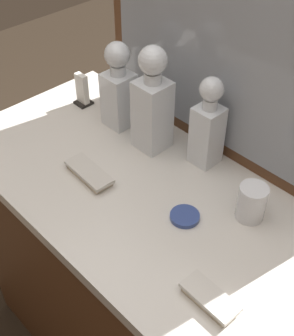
{
  "coord_description": "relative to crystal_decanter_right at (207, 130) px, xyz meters",
  "views": [
    {
      "loc": [
        0.65,
        -0.62,
        1.78
      ],
      "look_at": [
        0.0,
        0.0,
        0.99
      ],
      "focal_mm": 49.98,
      "sensor_mm": 36.0,
      "label": 1
    }
  ],
  "objects": [
    {
      "name": "crystal_tumbler_far_right",
      "position": [
        0.22,
        -0.08,
        -0.06
      ],
      "size": [
        0.07,
        0.07,
        0.1
      ],
      "color": "white",
      "rests_on": "dresser"
    },
    {
      "name": "silver_brush_right",
      "position": [
        -0.17,
        -0.28,
        -0.1
      ],
      "size": [
        0.16,
        0.07,
        0.02
      ],
      "color": "#B7A88C",
      "rests_on": "dresser"
    },
    {
      "name": "porcelain_dish",
      "position": [
        0.12,
        -0.2,
        -0.1
      ],
      "size": [
        0.08,
        0.08,
        0.01
      ],
      "color": "#33478C",
      "rests_on": "dresser"
    },
    {
      "name": "crystal_decanter_far_left",
      "position": [
        -0.31,
        -0.05,
        0.0
      ],
      "size": [
        0.08,
        0.08,
        0.28
      ],
      "color": "white",
      "rests_on": "dresser"
    },
    {
      "name": "napkin_holder",
      "position": [
        -0.47,
        -0.07,
        -0.06
      ],
      "size": [
        0.05,
        0.05,
        0.11
      ],
      "color": "black",
      "rests_on": "dresser"
    },
    {
      "name": "silver_brush_far_left",
      "position": [
        0.32,
        -0.34,
        -0.1
      ],
      "size": [
        0.13,
        0.06,
        0.02
      ],
      "color": "#B7A88C",
      "rests_on": "dresser"
    },
    {
      "name": "crystal_decanter_right",
      "position": [
        0.0,
        0.0,
        0.0
      ],
      "size": [
        0.07,
        0.07,
        0.27
      ],
      "color": "white",
      "rests_on": "dresser"
    },
    {
      "name": "dresser_mirror",
      "position": [
        -0.02,
        0.07,
        0.23
      ],
      "size": [
        0.86,
        0.03,
        0.68
      ],
      "color": "brown",
      "rests_on": "dresser"
    },
    {
      "name": "crystal_decanter_left",
      "position": [
        -0.15,
        -0.06,
        0.02
      ],
      "size": [
        0.09,
        0.09,
        0.32
      ],
      "color": "white",
      "rests_on": "dresser"
    },
    {
      "name": "dresser",
      "position": [
        -0.02,
        -0.21,
        -0.56
      ],
      "size": [
        1.21,
        0.59,
        0.91
      ],
      "color": "brown",
      "rests_on": "ground_plane"
    }
  ]
}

